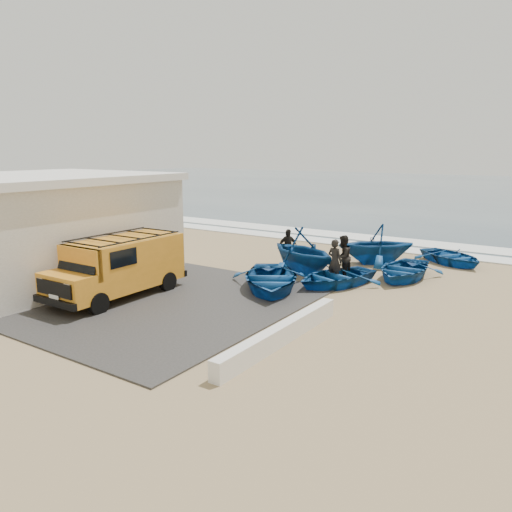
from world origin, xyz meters
The scene contains 17 objects.
ground centered at (0.00, 0.00, 0.00)m, with size 160.00×160.00×0.00m, color #9A8159.
slab centered at (-2.00, -2.00, 0.03)m, with size 12.00×10.00×0.05m, color #393734.
ocean centered at (0.00, 56.00, 0.00)m, with size 180.00×88.00×0.01m, color #385166.
surf_line centered at (0.00, 12.00, 0.03)m, with size 180.00×1.60×0.06m, color white.
surf_wash centered at (0.00, 14.50, 0.02)m, with size 180.00×2.20×0.04m, color white.
building centered at (-7.50, -2.00, 2.16)m, with size 8.40×9.40×4.30m.
parapet centered at (5.00, -3.00, 0.28)m, with size 0.35×6.00×0.55m, color silver.
van centered at (-2.24, -2.39, 1.21)m, with size 2.20×5.27×2.25m.
boat_near_left centered at (1.84, 1.42, 0.45)m, with size 3.10×4.34×0.90m, color #11488A.
boat_near_right centered at (3.66, 3.38, 0.38)m, with size 2.62×3.66×0.76m, color #11488A.
boat_mid_left centered at (1.55, 4.48, 1.01)m, with size 3.31×3.83×2.02m, color #11488A.
boat_mid_right centered at (5.55, 5.98, 0.39)m, with size 2.72×3.81×0.79m, color #11488A.
boat_far_left centered at (3.54, 8.12, 0.95)m, with size 3.10×3.59×1.89m, color #11488A.
boat_far_right centered at (6.57, 9.99, 0.36)m, with size 2.48×3.47×0.72m, color #11488A.
fisherman_front centered at (3.43, 3.79, 0.90)m, with size 0.66×0.43×1.80m, color black.
fisherman_middle centered at (3.39, 4.64, 0.92)m, with size 0.89×0.69×1.83m, color black.
fisherman_back centered at (0.25, 5.46, 0.86)m, with size 1.00×0.42×1.71m, color black.
Camera 1 is at (11.72, -14.27, 5.30)m, focal length 35.00 mm.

